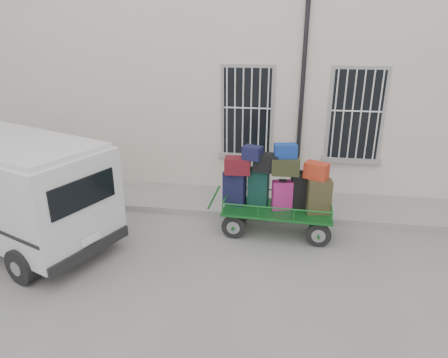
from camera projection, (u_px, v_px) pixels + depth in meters
name	position (u px, v px, depth m)	size (l,w,h in m)	color
ground	(250.00, 249.00, 8.23)	(80.00, 80.00, 0.00)	slate
building	(269.00, 72.00, 12.23)	(24.00, 5.15, 6.00)	beige
sidewalk	(258.00, 203.00, 10.23)	(24.00, 1.70, 0.15)	gray
luggage_cart	(277.00, 190.00, 8.53)	(2.75, 1.16, 2.05)	black
van	(11.00, 184.00, 8.13)	(4.82, 3.41, 2.26)	silver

